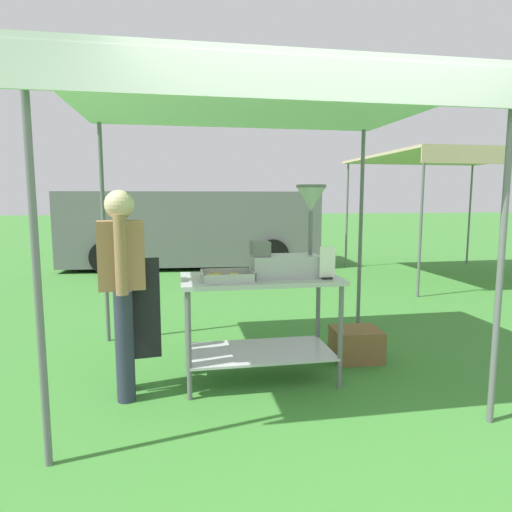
{
  "coord_description": "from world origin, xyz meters",
  "views": [
    {
      "loc": [
        -0.93,
        -2.67,
        1.55
      ],
      "look_at": [
        -0.26,
        1.12,
        1.04
      ],
      "focal_mm": 31.05,
      "sensor_mm": 36.0,
      "label": 1
    }
  ],
  "objects_px": {
    "donut_cart": "(260,305)",
    "van_grey": "(192,228)",
    "donut_tray": "(228,277)",
    "donut_fryer": "(290,246)",
    "supply_crate": "(356,344)",
    "stall_canopy": "(258,107)",
    "menu_sign": "(327,265)",
    "vendor": "(123,283)",
    "neighbour_tent": "(455,159)"
  },
  "relations": [
    {
      "from": "donut_cart",
      "to": "donut_tray",
      "type": "xyz_separation_m",
      "value": [
        -0.28,
        -0.11,
        0.27
      ]
    },
    {
      "from": "donut_tray",
      "to": "neighbour_tent",
      "type": "xyz_separation_m",
      "value": [
        4.84,
        4.3,
        1.37
      ]
    },
    {
      "from": "menu_sign",
      "to": "vendor",
      "type": "relative_size",
      "value": 0.17
    },
    {
      "from": "stall_canopy",
      "to": "van_grey",
      "type": "relative_size",
      "value": 0.54
    },
    {
      "from": "donut_cart",
      "to": "neighbour_tent",
      "type": "height_order",
      "value": "neighbour_tent"
    },
    {
      "from": "donut_tray",
      "to": "menu_sign",
      "type": "xyz_separation_m",
      "value": [
        0.8,
        -0.1,
        0.09
      ]
    },
    {
      "from": "stall_canopy",
      "to": "vendor",
      "type": "relative_size",
      "value": 1.92
    },
    {
      "from": "donut_cart",
      "to": "donut_fryer",
      "type": "height_order",
      "value": "donut_fryer"
    },
    {
      "from": "supply_crate",
      "to": "donut_fryer",
      "type": "bearing_deg",
      "value": -156.99
    },
    {
      "from": "donut_fryer",
      "to": "menu_sign",
      "type": "bearing_deg",
      "value": -34.78
    },
    {
      "from": "donut_fryer",
      "to": "supply_crate",
      "type": "relative_size",
      "value": 1.64
    },
    {
      "from": "donut_cart",
      "to": "donut_fryer",
      "type": "bearing_deg",
      "value": -4.7
    },
    {
      "from": "stall_canopy",
      "to": "donut_fryer",
      "type": "distance_m",
      "value": 1.17
    },
    {
      "from": "donut_cart",
      "to": "vendor",
      "type": "height_order",
      "value": "vendor"
    },
    {
      "from": "stall_canopy",
      "to": "neighbour_tent",
      "type": "xyz_separation_m",
      "value": [
        4.56,
        4.1,
        -0.0
      ]
    },
    {
      "from": "donut_tray",
      "to": "donut_fryer",
      "type": "bearing_deg",
      "value": 9.09
    },
    {
      "from": "stall_canopy",
      "to": "supply_crate",
      "type": "distance_m",
      "value": 2.37
    },
    {
      "from": "donut_fryer",
      "to": "vendor",
      "type": "distance_m",
      "value": 1.37
    },
    {
      "from": "stall_canopy",
      "to": "donut_tray",
      "type": "height_order",
      "value": "stall_canopy"
    },
    {
      "from": "menu_sign",
      "to": "vendor",
      "type": "bearing_deg",
      "value": 177.04
    },
    {
      "from": "donut_cart",
      "to": "neighbour_tent",
      "type": "relative_size",
      "value": 0.4
    },
    {
      "from": "stall_canopy",
      "to": "supply_crate",
      "type": "xyz_separation_m",
      "value": [
        1.0,
        0.2,
        -2.14
      ]
    },
    {
      "from": "stall_canopy",
      "to": "van_grey",
      "type": "bearing_deg",
      "value": 93.1
    },
    {
      "from": "donut_cart",
      "to": "van_grey",
      "type": "height_order",
      "value": "van_grey"
    },
    {
      "from": "donut_cart",
      "to": "stall_canopy",
      "type": "bearing_deg",
      "value": 90.0
    },
    {
      "from": "donut_tray",
      "to": "vendor",
      "type": "bearing_deg",
      "value": -178.9
    },
    {
      "from": "vendor",
      "to": "van_grey",
      "type": "xyz_separation_m",
      "value": [
        0.74,
        6.81,
        -0.02
      ]
    },
    {
      "from": "supply_crate",
      "to": "donut_tray",
      "type": "bearing_deg",
      "value": -162.55
    },
    {
      "from": "vendor",
      "to": "neighbour_tent",
      "type": "relative_size",
      "value": 0.49
    },
    {
      "from": "van_grey",
      "to": "supply_crate",
      "type": "bearing_deg",
      "value": -78.04
    },
    {
      "from": "donut_fryer",
      "to": "supply_crate",
      "type": "bearing_deg",
      "value": 23.01
    },
    {
      "from": "donut_fryer",
      "to": "neighbour_tent",
      "type": "bearing_deg",
      "value": 44.39
    },
    {
      "from": "van_grey",
      "to": "menu_sign",
      "type": "bearing_deg",
      "value": -82.79
    },
    {
      "from": "donut_cart",
      "to": "van_grey",
      "type": "distance_m",
      "value": 6.71
    },
    {
      "from": "stall_canopy",
      "to": "supply_crate",
      "type": "relative_size",
      "value": 6.64
    },
    {
      "from": "vendor",
      "to": "van_grey",
      "type": "bearing_deg",
      "value": 83.83
    },
    {
      "from": "donut_tray",
      "to": "van_grey",
      "type": "bearing_deg",
      "value": 90.62
    },
    {
      "from": "menu_sign",
      "to": "van_grey",
      "type": "relative_size",
      "value": 0.05
    },
    {
      "from": "supply_crate",
      "to": "stall_canopy",
      "type": "bearing_deg",
      "value": -168.71
    },
    {
      "from": "menu_sign",
      "to": "neighbour_tent",
      "type": "relative_size",
      "value": 0.08
    },
    {
      "from": "vendor",
      "to": "donut_fryer",
      "type": "bearing_deg",
      "value": 4.3
    },
    {
      "from": "stall_canopy",
      "to": "donut_cart",
      "type": "xyz_separation_m",
      "value": [
        -0.0,
        -0.1,
        -1.64
      ]
    },
    {
      "from": "vendor",
      "to": "neighbour_tent",
      "type": "xyz_separation_m",
      "value": [
        5.65,
        4.32,
        1.38
      ]
    },
    {
      "from": "donut_tray",
      "to": "vendor",
      "type": "distance_m",
      "value": 0.81
    },
    {
      "from": "donut_cart",
      "to": "menu_sign",
      "type": "xyz_separation_m",
      "value": [
        0.52,
        -0.2,
        0.36
      ]
    },
    {
      "from": "donut_fryer",
      "to": "menu_sign",
      "type": "xyz_separation_m",
      "value": [
        0.27,
        -0.18,
        -0.14
      ]
    },
    {
      "from": "donut_fryer",
      "to": "van_grey",
      "type": "height_order",
      "value": "van_grey"
    },
    {
      "from": "donut_tray",
      "to": "supply_crate",
      "type": "bearing_deg",
      "value": 17.45
    },
    {
      "from": "vendor",
      "to": "supply_crate",
      "type": "height_order",
      "value": "vendor"
    },
    {
      "from": "stall_canopy",
      "to": "neighbour_tent",
      "type": "distance_m",
      "value": 6.13
    }
  ]
}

